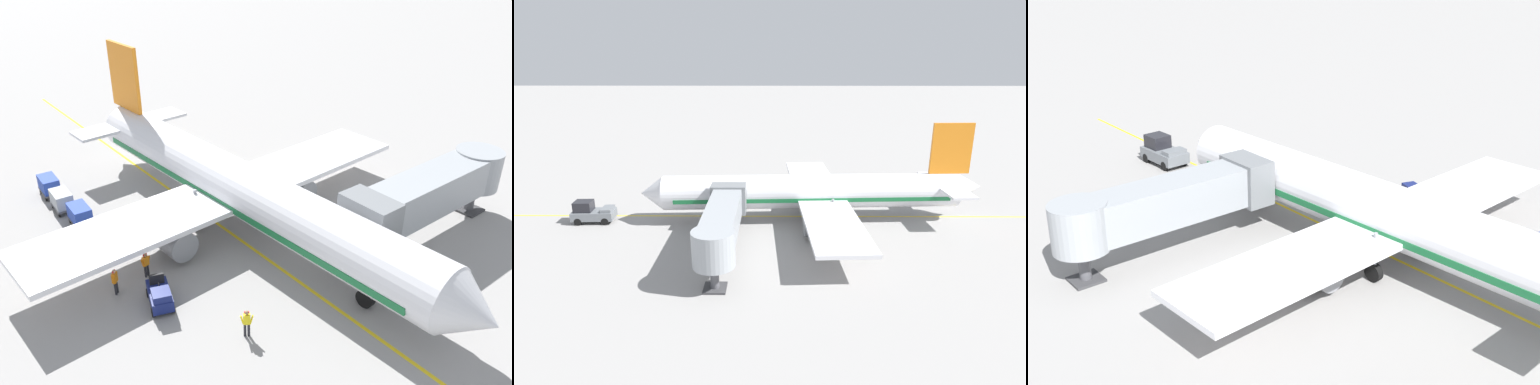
% 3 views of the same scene
% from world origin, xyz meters
% --- Properties ---
extents(ground_plane, '(400.00, 400.00, 0.00)m').
position_xyz_m(ground_plane, '(0.00, 0.00, 0.00)').
color(ground_plane, gray).
extents(gate_lead_in_line, '(0.24, 80.00, 0.01)m').
position_xyz_m(gate_lead_in_line, '(0.00, 0.00, 0.00)').
color(gate_lead_in_line, gold).
rests_on(gate_lead_in_line, ground).
extents(parked_airliner, '(30.22, 37.32, 10.63)m').
position_xyz_m(parked_airliner, '(-0.87, -1.09, 3.19)').
color(parked_airliner, silver).
rests_on(parked_airliner, ground).
extents(jet_bridge, '(14.56, 3.50, 4.98)m').
position_xyz_m(jet_bridge, '(-10.37, 7.87, 3.46)').
color(jet_bridge, '#93999E').
rests_on(jet_bridge, ground).
extents(pushback_tractor, '(2.41, 4.50, 2.40)m').
position_xyz_m(pushback_tractor, '(-1.87, 23.05, 1.10)').
color(pushback_tractor, slate).
rests_on(pushback_tractor, ground).
extents(baggage_tug_lead, '(1.97, 2.76, 1.62)m').
position_xyz_m(baggage_tug_lead, '(7.67, 3.07, 0.71)').
color(baggage_tug_lead, navy).
rests_on(baggage_tug_lead, ground).
extents(ground_crew_wing_walker, '(0.73, 0.32, 1.69)m').
position_xyz_m(ground_crew_wing_walker, '(6.98, 0.14, 0.95)').
color(ground_crew_wing_walker, '#232328').
rests_on(ground_crew_wing_walker, ground).
extents(ground_crew_loader, '(0.60, 0.55, 1.69)m').
position_xyz_m(ground_crew_loader, '(9.18, 0.52, 0.95)').
color(ground_crew_loader, '#232328').
rests_on(ground_crew_loader, ground).
extents(ground_crew_marshaller, '(0.64, 0.49, 1.69)m').
position_xyz_m(ground_crew_marshaller, '(5.32, 8.10, 0.95)').
color(ground_crew_marshaller, '#232328').
rests_on(ground_crew_marshaller, ground).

